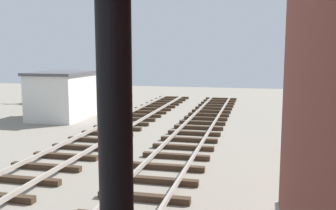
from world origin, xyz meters
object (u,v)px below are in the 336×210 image
signal_mast (115,163)px  utility_pole_far (109,47)px  control_hut (61,95)px  parked_car_blue (61,91)px

signal_mast → utility_pole_far: size_ratio=0.64×
control_hut → utility_pole_far: utility_pole_far is taller
parked_car_blue → utility_pole_far: 5.63m
control_hut → parked_car_blue: 7.54m
control_hut → utility_pole_far: 10.72m
signal_mast → control_hut: size_ratio=1.39×
control_hut → parked_car_blue: control_hut is taller
parked_car_blue → utility_pole_far: (2.53, 3.65, 3.45)m
utility_pole_far → parked_car_blue: bearing=-124.7°
signal_mast → parked_car_blue: 28.83m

